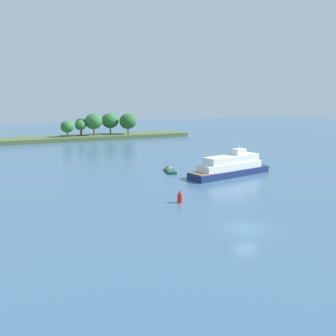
# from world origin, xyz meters

# --- Properties ---
(ground_plane) EXTENTS (400.00, 400.00, 0.00)m
(ground_plane) POSITION_xyz_m (0.00, 0.00, 0.00)
(ground_plane) COLOR #3D607F
(treeline_island) EXTENTS (69.69, 12.63, 9.04)m
(treeline_island) POSITION_xyz_m (11.37, 99.22, 2.83)
(treeline_island) COLOR #4C6038
(treeline_island) RESTS_ON ground
(white_riverboat) EXTENTS (18.08, 6.96, 6.30)m
(white_riverboat) POSITION_xyz_m (15.52, 24.64, 1.67)
(white_riverboat) COLOR navy
(white_riverboat) RESTS_ON ground
(fishing_skiff) EXTENTS (3.02, 5.76, 0.90)m
(fishing_skiff) POSITION_xyz_m (7.01, 32.91, 0.23)
(fishing_skiff) COLOR #19472D
(fishing_skiff) RESTS_ON ground
(channel_buoy_red) EXTENTS (0.70, 0.70, 1.90)m
(channel_buoy_red) POSITION_xyz_m (-1.73, 12.53, 0.81)
(channel_buoy_red) COLOR red
(channel_buoy_red) RESTS_ON ground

